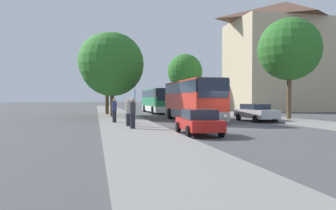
{
  "coord_description": "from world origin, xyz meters",
  "views": [
    {
      "loc": [
        -9.28,
        -20.95,
        1.99
      ],
      "look_at": [
        -1.35,
        14.83,
        1.22
      ],
      "focal_mm": 35.0,
      "sensor_mm": 36.0,
      "label": 1
    }
  ],
  "objects_px": {
    "bus_front": "(192,100)",
    "bus_stop_sign": "(135,102)",
    "tree_right_near": "(185,72)",
    "parked_car_right_near": "(256,112)",
    "pedestrian_waiting_near": "(133,113)",
    "bus_middle": "(158,100)",
    "parked_car_left_curb": "(199,122)",
    "pedestrian_waiting_far": "(114,110)",
    "tree_left_near": "(107,61)",
    "tree_left_far": "(112,64)",
    "pedestrian_walking_back": "(128,113)",
    "tree_right_mid": "(289,49)"
  },
  "relations": [
    {
      "from": "pedestrian_waiting_near",
      "to": "bus_middle",
      "type": "bearing_deg",
      "value": -137.08
    },
    {
      "from": "tree_left_near",
      "to": "tree_right_near",
      "type": "relative_size",
      "value": 1.0
    },
    {
      "from": "bus_front",
      "to": "bus_middle",
      "type": "height_order",
      "value": "bus_front"
    },
    {
      "from": "pedestrian_walking_back",
      "to": "pedestrian_waiting_far",
      "type": "bearing_deg",
      "value": 60.56
    },
    {
      "from": "pedestrian_waiting_far",
      "to": "tree_left_far",
      "type": "bearing_deg",
      "value": 159.05
    },
    {
      "from": "bus_stop_sign",
      "to": "tree_right_near",
      "type": "height_order",
      "value": "tree_right_near"
    },
    {
      "from": "parked_car_right_near",
      "to": "pedestrian_walking_back",
      "type": "xyz_separation_m",
      "value": [
        -11.35,
        -4.23,
        0.24
      ]
    },
    {
      "from": "bus_middle",
      "to": "pedestrian_waiting_far",
      "type": "relative_size",
      "value": 6.64
    },
    {
      "from": "pedestrian_waiting_near",
      "to": "tree_left_near",
      "type": "relative_size",
      "value": 0.2
    },
    {
      "from": "pedestrian_waiting_far",
      "to": "tree_right_mid",
      "type": "distance_m",
      "value": 16.46
    },
    {
      "from": "parked_car_right_near",
      "to": "tree_right_near",
      "type": "relative_size",
      "value": 0.5
    },
    {
      "from": "bus_front",
      "to": "pedestrian_walking_back",
      "type": "height_order",
      "value": "bus_front"
    },
    {
      "from": "bus_stop_sign",
      "to": "bus_front",
      "type": "bearing_deg",
      "value": 40.18
    },
    {
      "from": "tree_left_near",
      "to": "tree_left_far",
      "type": "xyz_separation_m",
      "value": [
        0.32,
        -5.6,
        -0.9
      ]
    },
    {
      "from": "pedestrian_waiting_far",
      "to": "pedestrian_walking_back",
      "type": "distance_m",
      "value": 3.63
    },
    {
      "from": "bus_middle",
      "to": "pedestrian_waiting_near",
      "type": "xyz_separation_m",
      "value": [
        -5.94,
        -23.45,
        -0.62
      ]
    },
    {
      "from": "pedestrian_walking_back",
      "to": "tree_right_near",
      "type": "height_order",
      "value": "tree_right_near"
    },
    {
      "from": "bus_front",
      "to": "parked_car_right_near",
      "type": "height_order",
      "value": "bus_front"
    },
    {
      "from": "bus_front",
      "to": "parked_car_right_near",
      "type": "xyz_separation_m",
      "value": [
        5.16,
        -1.83,
        -1.08
      ]
    },
    {
      "from": "bus_stop_sign",
      "to": "pedestrian_waiting_near",
      "type": "bearing_deg",
      "value": -99.04
    },
    {
      "from": "pedestrian_waiting_near",
      "to": "bus_front",
      "type": "bearing_deg",
      "value": -160.66
    },
    {
      "from": "bus_stop_sign",
      "to": "tree_right_near",
      "type": "xyz_separation_m",
      "value": [
        12.41,
        31.71,
        4.91
      ]
    },
    {
      "from": "tree_right_near",
      "to": "pedestrian_waiting_near",
      "type": "bearing_deg",
      "value": -110.33
    },
    {
      "from": "parked_car_left_curb",
      "to": "pedestrian_waiting_far",
      "type": "bearing_deg",
      "value": 118.48
    },
    {
      "from": "tree_left_near",
      "to": "parked_car_right_near",
      "type": "bearing_deg",
      "value": -47.03
    },
    {
      "from": "bus_middle",
      "to": "tree_right_near",
      "type": "xyz_separation_m",
      "value": [
        6.97,
        11.39,
        4.89
      ]
    },
    {
      "from": "parked_car_right_near",
      "to": "pedestrian_waiting_near",
      "type": "bearing_deg",
      "value": 24.81
    },
    {
      "from": "bus_front",
      "to": "parked_car_left_curb",
      "type": "bearing_deg",
      "value": -104.41
    },
    {
      "from": "parked_car_left_curb",
      "to": "pedestrian_waiting_far",
      "type": "relative_size",
      "value": 2.24
    },
    {
      "from": "bus_stop_sign",
      "to": "parked_car_left_curb",
      "type": "bearing_deg",
      "value": -65.54
    },
    {
      "from": "parked_car_right_near",
      "to": "pedestrian_waiting_near",
      "type": "height_order",
      "value": "pedestrian_waiting_near"
    },
    {
      "from": "parked_car_left_curb",
      "to": "tree_left_near",
      "type": "distance_m",
      "value": 23.03
    },
    {
      "from": "tree_left_far",
      "to": "tree_left_near",
      "type": "bearing_deg",
      "value": 93.27
    },
    {
      "from": "bus_front",
      "to": "parked_car_right_near",
      "type": "bearing_deg",
      "value": -19.15
    },
    {
      "from": "bus_front",
      "to": "pedestrian_waiting_far",
      "type": "bearing_deg",
      "value": -159.6
    },
    {
      "from": "parked_car_left_curb",
      "to": "tree_right_mid",
      "type": "xyz_separation_m",
      "value": [
        11.51,
        9.42,
        5.63
      ]
    },
    {
      "from": "parked_car_left_curb",
      "to": "parked_car_right_near",
      "type": "xyz_separation_m",
      "value": [
        8.01,
        8.93,
        0.06
      ]
    },
    {
      "from": "tree_right_mid",
      "to": "bus_stop_sign",
      "type": "bearing_deg",
      "value": -166.66
    },
    {
      "from": "bus_stop_sign",
      "to": "parked_car_right_near",
      "type": "bearing_deg",
      "value": 15.05
    },
    {
      "from": "pedestrian_waiting_far",
      "to": "tree_left_far",
      "type": "relative_size",
      "value": 0.22
    },
    {
      "from": "bus_front",
      "to": "tree_left_far",
      "type": "relative_size",
      "value": 1.32
    },
    {
      "from": "pedestrian_waiting_far",
      "to": "tree_left_near",
      "type": "relative_size",
      "value": 0.19
    },
    {
      "from": "bus_front",
      "to": "bus_stop_sign",
      "type": "height_order",
      "value": "bus_front"
    },
    {
      "from": "pedestrian_waiting_near",
      "to": "parked_car_left_curb",
      "type": "bearing_deg",
      "value": 105.3
    },
    {
      "from": "bus_front",
      "to": "tree_left_near",
      "type": "bearing_deg",
      "value": 122.34
    },
    {
      "from": "pedestrian_waiting_near",
      "to": "tree_right_mid",
      "type": "relative_size",
      "value": 0.21
    },
    {
      "from": "pedestrian_waiting_far",
      "to": "pedestrian_walking_back",
      "type": "bearing_deg",
      "value": -8.06
    },
    {
      "from": "tree_left_far",
      "to": "tree_right_mid",
      "type": "distance_m",
      "value": 16.85
    },
    {
      "from": "bus_middle",
      "to": "pedestrian_waiting_far",
      "type": "xyz_separation_m",
      "value": [
        -6.74,
        -18.1,
        -0.63
      ]
    },
    {
      "from": "bus_stop_sign",
      "to": "tree_right_mid",
      "type": "relative_size",
      "value": 0.27
    }
  ]
}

